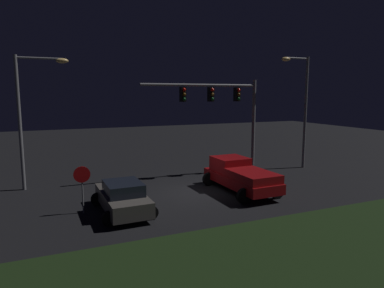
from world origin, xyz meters
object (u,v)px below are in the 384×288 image
car_sedan (123,197)px  street_lamp_left (31,105)px  stop_sign (82,181)px  traffic_signal_gantry (223,103)px  pickup_truck (239,174)px  street_lamp_right (301,99)px

car_sedan → street_lamp_left: bearing=30.7°
car_sedan → stop_sign: stop_sign is taller
traffic_signal_gantry → stop_sign: (-9.78, -4.47, -3.34)m
pickup_truck → traffic_signal_gantry: traffic_signal_gantry is taller
traffic_signal_gantry → stop_sign: traffic_signal_gantry is taller
street_lamp_left → pickup_truck: bearing=-25.6°
street_lamp_left → street_lamp_right: size_ratio=0.94×
street_lamp_right → stop_sign: (-15.98, -4.03, -3.59)m
street_lamp_left → car_sedan: bearing=-58.2°
pickup_truck → street_lamp_right: 9.19m
traffic_signal_gantry → street_lamp_left: 11.94m
street_lamp_right → street_lamp_left: bearing=175.3°
pickup_truck → street_lamp_left: street_lamp_left is taller
car_sedan → street_lamp_left: (-3.83, 6.18, 4.16)m
traffic_signal_gantry → street_lamp_right: (6.20, -0.44, 0.25)m
pickup_truck → street_lamp_right: (7.34, 3.66, 4.15)m
pickup_truck → stop_sign: 8.67m
car_sedan → street_lamp_right: size_ratio=0.54×
car_sedan → street_lamp_right: bearing=-72.9°
traffic_signal_gantry → street_lamp_right: street_lamp_right is taller
pickup_truck → street_lamp_right: size_ratio=0.66×
traffic_signal_gantry → street_lamp_left: (-11.90, 1.06, 0.00)m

